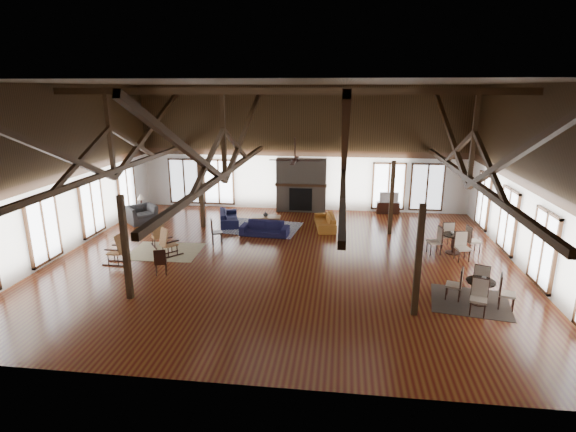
# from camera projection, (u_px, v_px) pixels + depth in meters

# --- Properties ---
(floor) EXTENTS (16.00, 16.00, 0.00)m
(floor) POSITION_uv_depth(u_px,v_px,m) (283.00, 260.00, 15.86)
(floor) COLOR #5C3113
(floor) RESTS_ON ground
(ceiling) EXTENTS (16.00, 14.00, 0.02)m
(ceiling) POSITION_uv_depth(u_px,v_px,m) (283.00, 83.00, 14.21)
(ceiling) COLOR black
(ceiling) RESTS_ON wall_back
(wall_back) EXTENTS (16.00, 0.02, 6.00)m
(wall_back) POSITION_uv_depth(u_px,v_px,m) (302.00, 149.00, 21.72)
(wall_back) COLOR white
(wall_back) RESTS_ON floor
(wall_front) EXTENTS (16.00, 0.02, 6.00)m
(wall_front) POSITION_uv_depth(u_px,v_px,m) (234.00, 247.00, 8.35)
(wall_front) COLOR white
(wall_front) RESTS_ON floor
(wall_left) EXTENTS (0.02, 14.00, 6.00)m
(wall_left) POSITION_uv_depth(u_px,v_px,m) (61.00, 171.00, 15.97)
(wall_left) COLOR white
(wall_left) RESTS_ON floor
(wall_right) EXTENTS (0.02, 14.00, 6.00)m
(wall_right) POSITION_uv_depth(u_px,v_px,m) (535.00, 182.00, 14.10)
(wall_right) COLOR white
(wall_right) RESTS_ON floor
(roof_truss) EXTENTS (15.60, 14.07, 3.14)m
(roof_truss) POSITION_uv_depth(u_px,v_px,m) (283.00, 145.00, 14.75)
(roof_truss) COLOR black
(roof_truss) RESTS_ON wall_back
(post_grid) EXTENTS (8.16, 7.16, 3.05)m
(post_grid) POSITION_uv_depth(u_px,v_px,m) (283.00, 218.00, 15.44)
(post_grid) COLOR black
(post_grid) RESTS_ON floor
(fireplace) EXTENTS (2.50, 0.69, 2.60)m
(fireplace) POSITION_uv_depth(u_px,v_px,m) (301.00, 185.00, 21.87)
(fireplace) COLOR #6E6154
(fireplace) RESTS_ON floor
(ceiling_fan) EXTENTS (1.60, 1.60, 0.75)m
(ceiling_fan) POSITION_uv_depth(u_px,v_px,m) (295.00, 159.00, 13.82)
(ceiling_fan) COLOR black
(ceiling_fan) RESTS_ON roof_truss
(sofa_navy_front) EXTENTS (2.03, 0.92, 0.58)m
(sofa_navy_front) POSITION_uv_depth(u_px,v_px,m) (265.00, 228.00, 18.45)
(sofa_navy_front) COLOR #131335
(sofa_navy_front) RESTS_ON floor
(sofa_navy_left) EXTENTS (2.11, 1.29, 0.58)m
(sofa_navy_left) POSITION_uv_depth(u_px,v_px,m) (229.00, 217.00, 20.05)
(sofa_navy_left) COLOR #131435
(sofa_navy_left) RESTS_ON floor
(sofa_orange) EXTENTS (2.08, 1.06, 0.58)m
(sofa_orange) POSITION_uv_depth(u_px,v_px,m) (325.00, 221.00, 19.41)
(sofa_orange) COLOR #97581D
(sofa_orange) RESTS_ON floor
(coffee_table) EXTENTS (1.30, 0.71, 0.48)m
(coffee_table) POSITION_uv_depth(u_px,v_px,m) (266.00, 218.00, 19.48)
(coffee_table) COLOR brown
(coffee_table) RESTS_ON floor
(vase) EXTENTS (0.24, 0.24, 0.21)m
(vase) POSITION_uv_depth(u_px,v_px,m) (266.00, 214.00, 19.47)
(vase) COLOR #B2B2B2
(vase) RESTS_ON coffee_table
(armchair) EXTENTS (1.58, 1.59, 0.78)m
(armchair) POSITION_uv_depth(u_px,v_px,m) (141.00, 214.00, 20.15)
(armchair) COLOR #2A2A2D
(armchair) RESTS_ON floor
(side_table_lamp) EXTENTS (0.46, 0.46, 1.19)m
(side_table_lamp) POSITION_uv_depth(u_px,v_px,m) (142.00, 209.00, 20.74)
(side_table_lamp) COLOR black
(side_table_lamp) RESTS_ON floor
(rocking_chair_a) EXTENTS (0.79, 0.86, 0.99)m
(rocking_chair_a) POSITION_uv_depth(u_px,v_px,m) (159.00, 235.00, 17.04)
(rocking_chair_a) COLOR #916137
(rocking_chair_a) RESTS_ON floor
(rocking_chair_b) EXTENTS (0.87, 0.92, 1.07)m
(rocking_chair_b) POSITION_uv_depth(u_px,v_px,m) (167.00, 243.00, 16.08)
(rocking_chair_b) COLOR #916137
(rocking_chair_b) RESTS_ON floor
(rocking_chair_c) EXTENTS (0.86, 0.49, 1.08)m
(rocking_chair_c) POSITION_uv_depth(u_px,v_px,m) (118.00, 250.00, 15.35)
(rocking_chair_c) COLOR #916137
(rocking_chair_c) RESTS_ON floor
(side_chair_a) EXTENTS (0.54, 0.54, 0.99)m
(side_chair_a) POSITION_uv_depth(u_px,v_px,m) (214.00, 230.00, 17.37)
(side_chair_a) COLOR black
(side_chair_a) RESTS_ON floor
(side_chair_b) EXTENTS (0.48, 0.48, 0.89)m
(side_chair_b) POSITION_uv_depth(u_px,v_px,m) (160.00, 260.00, 14.44)
(side_chair_b) COLOR black
(side_chair_b) RESTS_ON floor
(cafe_table_near) EXTENTS (1.87, 1.87, 0.96)m
(cafe_table_near) POSITION_uv_depth(u_px,v_px,m) (480.00, 288.00, 12.51)
(cafe_table_near) COLOR black
(cafe_table_near) RESTS_ON floor
(cafe_table_far) EXTENTS (1.98, 1.98, 1.01)m
(cafe_table_far) POSITION_uv_depth(u_px,v_px,m) (454.00, 240.00, 16.36)
(cafe_table_far) COLOR black
(cafe_table_far) RESTS_ON floor
(cup_near) EXTENTS (0.15, 0.15, 0.10)m
(cup_near) POSITION_uv_depth(u_px,v_px,m) (484.00, 278.00, 12.51)
(cup_near) COLOR #B2B2B2
(cup_near) RESTS_ON cafe_table_near
(cup_far) EXTENTS (0.13, 0.13, 0.09)m
(cup_far) POSITION_uv_depth(u_px,v_px,m) (452.00, 232.00, 16.39)
(cup_far) COLOR #B2B2B2
(cup_far) RESTS_ON cafe_table_far
(tv_console) EXTENTS (1.08, 0.41, 0.54)m
(tv_console) POSITION_uv_depth(u_px,v_px,m) (388.00, 208.00, 21.73)
(tv_console) COLOR black
(tv_console) RESTS_ON floor
(television) EXTENTS (0.89, 0.13, 0.51)m
(television) POSITION_uv_depth(u_px,v_px,m) (389.00, 197.00, 21.59)
(television) COLOR #B2B2B2
(television) RESTS_ON tv_console
(rug_tan) EXTENTS (2.61, 2.09, 0.01)m
(rug_tan) POSITION_uv_depth(u_px,v_px,m) (165.00, 251.00, 16.66)
(rug_tan) COLOR tan
(rug_tan) RESTS_ON floor
(rug_navy) EXTENTS (3.47, 2.80, 0.01)m
(rug_navy) POSITION_uv_depth(u_px,v_px,m) (262.00, 228.00, 19.50)
(rug_navy) COLOR #1C214E
(rug_navy) RESTS_ON floor
(rug_dark) EXTENTS (2.40, 2.24, 0.01)m
(rug_dark) POSITION_uv_depth(u_px,v_px,m) (470.00, 301.00, 12.74)
(rug_dark) COLOR black
(rug_dark) RESTS_ON floor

